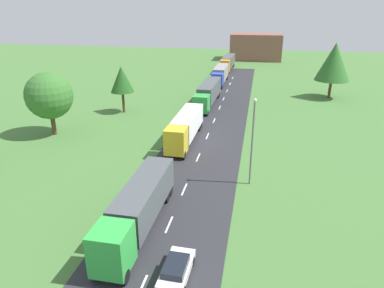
{
  "coord_description": "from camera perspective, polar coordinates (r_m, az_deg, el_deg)",
  "views": [
    {
      "loc": [
        6.51,
        -6.02,
        17.07
      ],
      "look_at": [
        -0.63,
        30.93,
        1.97
      ],
      "focal_mm": 32.77,
      "sensor_mm": 36.0,
      "label": 1
    }
  ],
  "objects": [
    {
      "name": "tree_elm",
      "position": [
        72.67,
        22.09,
        12.29
      ],
      "size": [
        6.4,
        6.4,
        10.46
      ],
      "color": "#513823",
      "rests_on": "ground"
    },
    {
      "name": "tree_pine",
      "position": [
        51.44,
        -22.25,
        7.27
      ],
      "size": [
        6.33,
        6.33,
        8.71
      ],
      "color": "#513823",
      "rests_on": "ground"
    },
    {
      "name": "car_second",
      "position": [
        24.56,
        -2.57,
        -19.71
      ],
      "size": [
        1.84,
        4.07,
        1.36
      ],
      "color": "white",
      "rests_on": "road"
    },
    {
      "name": "truck_second",
      "position": [
        46.01,
        -1.08,
        2.87
      ],
      "size": [
        2.57,
        12.84,
        3.54
      ],
      "color": "yellow",
      "rests_on": "road"
    },
    {
      "name": "truck_fourth",
      "position": [
        81.95,
        4.64,
        11.3
      ],
      "size": [
        2.55,
        12.71,
        3.64
      ],
      "color": "blue",
      "rests_on": "road"
    },
    {
      "name": "lamppost_second",
      "position": [
        34.43,
        9.81,
        0.91
      ],
      "size": [
        0.36,
        0.36,
        8.92
      ],
      "color": "slate",
      "rests_on": "ground"
    },
    {
      "name": "distant_building",
      "position": [
        120.07,
        10.38,
        15.31
      ],
      "size": [
        16.19,
        10.85,
        8.12
      ],
      "primitive_type": "cube",
      "color": "brown",
      "rests_on": "ground"
    },
    {
      "name": "truck_third",
      "position": [
        63.59,
        2.66,
        8.31
      ],
      "size": [
        2.88,
        14.93,
        3.74
      ],
      "color": "green",
      "rests_on": "road"
    },
    {
      "name": "truck_lead",
      "position": [
        28.49,
        -8.72,
        -10.04
      ],
      "size": [
        2.57,
        13.0,
        3.57
      ],
      "color": "green",
      "rests_on": "road"
    },
    {
      "name": "lane_marking_centre",
      "position": [
        32.54,
        -2.27,
        -9.66
      ],
      "size": [
        0.16,
        121.43,
        0.01
      ],
      "color": "white",
      "rests_on": "road"
    },
    {
      "name": "truck_fifth",
      "position": [
        98.98,
        5.83,
        13.1
      ],
      "size": [
        2.79,
        15.03,
        3.62
      ],
      "color": "orange",
      "rests_on": "road"
    },
    {
      "name": "tree_oak",
      "position": [
        59.33,
        -11.37,
        10.27
      ],
      "size": [
        3.83,
        3.83,
        7.71
      ],
      "color": "#513823",
      "rests_on": "ground"
    },
    {
      "name": "road",
      "position": [
        35.56,
        -0.97,
        -6.77
      ],
      "size": [
        10.0,
        140.0,
        0.06
      ],
      "primitive_type": "cube",
      "color": "#2B2B30",
      "rests_on": "ground"
    }
  ]
}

